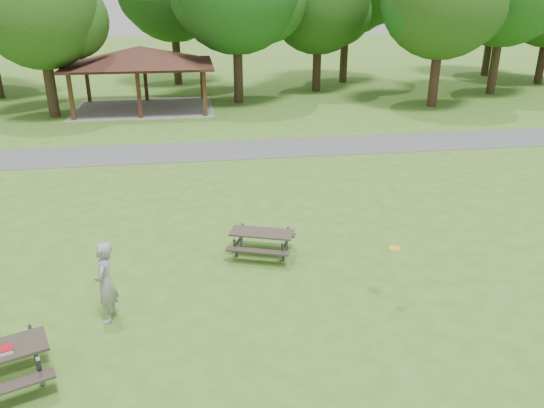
{
  "coord_description": "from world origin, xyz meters",
  "views": [
    {
      "loc": [
        -1.08,
        -9.64,
        6.91
      ],
      "look_at": [
        1.0,
        4.0,
        1.3
      ],
      "focal_mm": 35.0,
      "sensor_mm": 36.0,
      "label": 1
    }
  ],
  "objects": [
    {
      "name": "ground",
      "position": [
        0.0,
        0.0,
        0.0
      ],
      "size": [
        160.0,
        160.0,
        0.0
      ],
      "primitive_type": "plane",
      "color": "#406E1F",
      "rests_on": "ground"
    },
    {
      "name": "asphalt_path",
      "position": [
        0.0,
        14.0,
        0.01
      ],
      "size": [
        120.0,
        3.2,
        0.02
      ],
      "primitive_type": "cube",
      "color": "#4D4D4F",
      "rests_on": "ground"
    },
    {
      "name": "pavilion",
      "position": [
        -4.0,
        24.0,
        3.06
      ],
      "size": [
        8.6,
        7.01,
        3.76
      ],
      "color": "#352313",
      "rests_on": "ground"
    },
    {
      "name": "tree_row_d",
      "position": [
        -8.92,
        22.53,
        5.77
      ],
      "size": [
        6.93,
        6.6,
        9.27
      ],
      "color": "#2E2014",
      "rests_on": "ground"
    },
    {
      "name": "tree_row_f",
      "position": [
        8.09,
        28.53,
        5.84
      ],
      "size": [
        7.35,
        7.0,
        9.55
      ],
      "color": "black",
      "rests_on": "ground"
    },
    {
      "name": "tree_row_g",
      "position": [
        14.09,
        22.03,
        6.33
      ],
      "size": [
        7.77,
        7.4,
        10.25
      ],
      "color": "#331E16",
      "rests_on": "ground"
    },
    {
      "name": "picnic_table_middle",
      "position": [
        0.62,
        3.44,
        0.55
      ],
      "size": [
        2.07,
        1.86,
        0.74
      ],
      "color": "#322A24",
      "rests_on": "ground"
    },
    {
      "name": "frisbee_in_flight",
      "position": [
        3.33,
        0.64,
        1.41
      ],
      "size": [
        0.34,
        0.34,
        0.02
      ],
      "color": "gold",
      "rests_on": "ground"
    },
    {
      "name": "frisbee_thrower",
      "position": [
        -3.17,
        0.9,
        0.95
      ],
      "size": [
        0.52,
        0.73,
        1.89
      ],
      "primitive_type": "imported",
      "rotation": [
        0.0,
        0.0,
        -1.67
      ],
      "color": "gray",
      "rests_on": "ground"
    }
  ]
}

